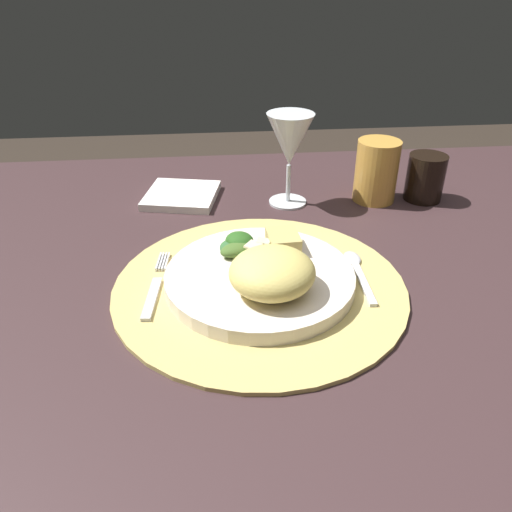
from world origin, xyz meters
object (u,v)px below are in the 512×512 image
Objects in this scene: napkin at (182,195)px; amber_tumbler at (376,171)px; dining_table at (308,349)px; wine_glass at (291,142)px; fork at (155,287)px; dinner_plate at (260,278)px; dark_tumbler at (425,178)px; spoon at (357,268)px.

amber_tumbler reaches higher than napkin.
dining_table is at bearing -54.99° from napkin.
napkin is at bearing 169.64° from wine_glass.
napkin is 0.77× the size of wine_glass.
fork is at bearing -129.96° from wine_glass.
dark_tumbler is at bearing 38.37° from dinner_plate.
wine_glass reaches higher than fork.
dining_table is 5.12× the size of dinner_plate.
dinner_plate is (-0.08, -0.03, 0.15)m from dining_table.
fork is at bearing -145.08° from amber_tumbler.
fork is 0.30m from napkin.
fork is 1.18× the size of spoon.
dining_table is 15.44× the size of dark_tumbler.
amber_tumbler is at bearing 48.26° from dinner_plate.
amber_tumbler is at bearing -5.86° from napkin.
dark_tumbler reaches higher than fork.
napkin is 0.35m from amber_tumbler.
amber_tumbler is 1.32× the size of dark_tumbler.
amber_tumbler is 0.09m from dark_tumbler.
dark_tumbler is (0.25, 0.23, 0.18)m from dining_table.
dinner_plate is 0.32m from napkin.
dark_tumbler reaches higher than dinner_plate.
amber_tumbler reaches higher than dinner_plate.
dark_tumbler is at bearing 51.48° from spoon.
dining_table is 11.72× the size of amber_tumbler.
fork is 1.89× the size of dark_tumbler.
dinner_plate is at bearing -131.74° from amber_tumbler.
amber_tumbler is at bearing 68.10° from spoon.
dinner_plate is at bearing -170.49° from spoon.
wine_glass is 0.25m from dark_tumbler.
wine_glass is at bearing 89.32° from dining_table.
wine_glass reaches higher than napkin.
dinner_plate is 1.56× the size of wine_glass.
dining_table is 0.26m from fork.
napkin is at bearing 174.14° from amber_tumbler.
dark_tumbler is (0.19, 0.23, 0.03)m from spoon.
napkin reaches higher than fork.
wine_glass is (0.08, 0.26, 0.10)m from dinner_plate.
dining_table is 0.34m from amber_tumbler.
napkin is (-0.19, 0.27, 0.15)m from dining_table.
spoon is (0.14, 0.02, -0.01)m from dinner_plate.
fork is 1.43× the size of amber_tumbler.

